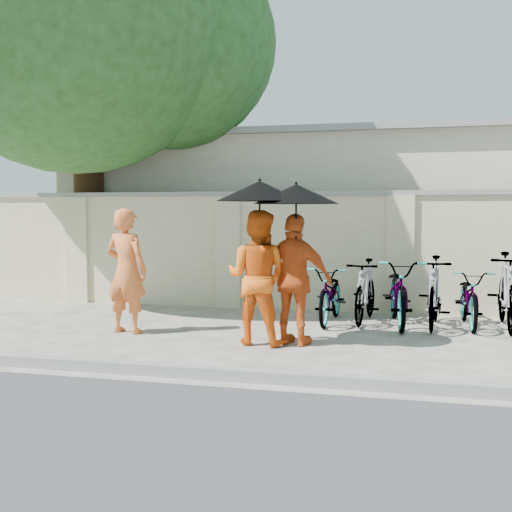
# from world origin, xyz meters

# --- Properties ---
(ground) EXTENTS (80.00, 80.00, 0.00)m
(ground) POSITION_xyz_m (0.00, 0.00, 0.00)
(ground) COLOR #B9B1A4
(kerb) EXTENTS (40.00, 0.16, 0.12)m
(kerb) POSITION_xyz_m (0.00, -1.70, 0.06)
(kerb) COLOR gray
(kerb) RESTS_ON ground
(compound_wall) EXTENTS (20.00, 0.30, 2.00)m
(compound_wall) POSITION_xyz_m (1.00, 3.20, 1.00)
(compound_wall) COLOR beige
(compound_wall) RESTS_ON ground
(building_behind) EXTENTS (14.00, 6.00, 3.20)m
(building_behind) POSITION_xyz_m (2.00, 7.00, 1.60)
(building_behind) COLOR beige
(building_behind) RESTS_ON ground
(shade_tree) EXTENTS (6.70, 6.20, 8.20)m
(shade_tree) POSITION_xyz_m (-3.66, 2.97, 5.10)
(shade_tree) COLOR #56341A
(shade_tree) RESTS_ON ground
(monk_left) EXTENTS (0.71, 0.53, 1.77)m
(monk_left) POSITION_xyz_m (-1.72, 0.41, 0.89)
(monk_left) COLOR orange
(monk_left) RESTS_ON ground
(monk_center) EXTENTS (0.94, 0.78, 1.75)m
(monk_center) POSITION_xyz_m (0.26, 0.13, 0.87)
(monk_center) COLOR orange
(monk_center) RESTS_ON ground
(parasol_center) EXTENTS (1.12, 1.12, 1.13)m
(parasol_center) POSITION_xyz_m (0.31, 0.05, 1.99)
(parasol_center) COLOR black
(parasol_center) RESTS_ON ground
(monk_right) EXTENTS (1.07, 0.67, 1.70)m
(monk_right) POSITION_xyz_m (0.76, 0.17, 0.85)
(monk_right) COLOR #D15018
(monk_right) RESTS_ON ground
(parasol_right) EXTENTS (1.09, 1.09, 1.11)m
(parasol_right) POSITION_xyz_m (0.78, 0.09, 1.95)
(parasol_right) COLOR black
(parasol_right) RESTS_ON ground
(bike_0) EXTENTS (0.64, 1.70, 0.88)m
(bike_0) POSITION_xyz_m (0.99, 1.96, 0.44)
(bike_0) COLOR gray
(bike_0) RESTS_ON ground
(bike_1) EXTENTS (0.61, 1.68, 0.99)m
(bike_1) POSITION_xyz_m (1.50, 2.09, 0.49)
(bike_1) COLOR gray
(bike_1) RESTS_ON ground
(bike_2) EXTENTS (0.90, 2.00, 1.01)m
(bike_2) POSITION_xyz_m (2.02, 1.96, 0.51)
(bike_2) COLOR gray
(bike_2) RESTS_ON ground
(bike_3) EXTENTS (0.64, 1.81, 1.07)m
(bike_3) POSITION_xyz_m (2.53, 1.90, 0.53)
(bike_3) COLOR gray
(bike_3) RESTS_ON ground
(bike_4) EXTENTS (0.67, 1.69, 0.87)m
(bike_4) POSITION_xyz_m (3.04, 2.09, 0.44)
(bike_4) COLOR gray
(bike_4) RESTS_ON ground
(bike_5) EXTENTS (0.56, 1.89, 1.13)m
(bike_5) POSITION_xyz_m (3.56, 2.03, 0.56)
(bike_5) COLOR gray
(bike_5) RESTS_ON ground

